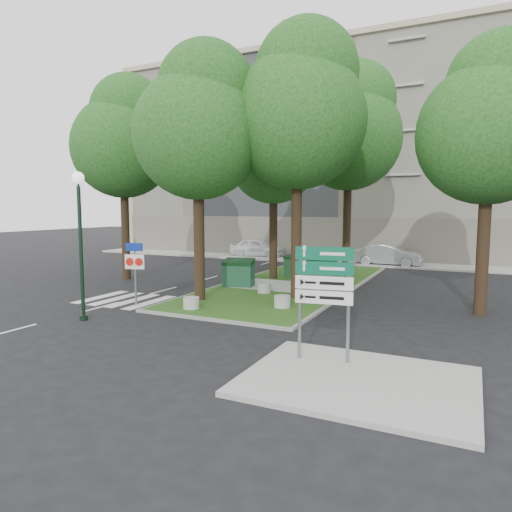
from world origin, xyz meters
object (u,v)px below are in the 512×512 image
Objects in this scene: dumpster_d at (320,282)px; street_lamp at (80,228)px; tree_median_mid at (276,149)px; traffic_sign_pole at (135,263)px; tree_median_near_right at (300,107)px; litter_bin at (338,274)px; car_white at (257,248)px; tree_street_left at (125,137)px; dumpster_a at (239,273)px; bollard_left at (191,303)px; tree_street_right at (493,120)px; bollard_right at (282,301)px; tree_median_near_left at (200,122)px; bollard_mid at (264,288)px; directional_sign at (324,285)px; tree_median_far at (351,127)px; dumpster_b at (298,266)px; car_silver at (388,255)px; dumpster_c at (323,269)px.

street_lamp is at bearing -130.34° from dumpster_d.
tree_median_mid is 3.73× the size of traffic_sign_pole.
tree_median_near_right reaches higher than litter_bin.
car_white is at bearing 98.78° from street_lamp.
dumpster_a is at bearing -0.25° from tree_street_left.
dumpster_a is 5.22m from bollard_left.
dumpster_a is 0.32× the size of street_lamp.
tree_street_right is 8.67m from dumpster_d.
bollard_left is 0.97× the size of bollard_right.
tree_median_near_left is at bearing -100.83° from dumpster_a.
dumpster_d reaches higher than bollard_mid.
tree_median_far is at bearing 92.74° from directional_sign.
bollard_right is at bearing -54.83° from dumpster_b.
dumpster_a is at bearing 75.99° from street_lamp.
car_silver is (5.03, 12.08, -0.03)m from dumpster_a.
street_lamp is at bearing -131.00° from tree_median_near_right.
bollard_left is 4.28m from bollard_mid.
car_silver is (0.50, 13.45, -0.09)m from dumpster_d.
tree_street_left is (-10.50, 1.50, -0.33)m from tree_median_near_right.
tree_median_near_right is 7.12× the size of dumpster_b.
bollard_right is 6.35m from directional_sign.
tree_median_mid is 6.94m from dumpster_a.
tree_street_right is at bearing 13.39° from tree_median_near_left.
directional_sign is at bearing -92.59° from dumpster_c.
dumpster_c is 6.90m from bollard_right.
tree_median_near_right reaches higher than dumpster_c.
tree_street_left is (-7.50, -3.00, 0.67)m from tree_median_mid.
street_lamp reaches higher than dumpster_d.
directional_sign is at bearing -76.26° from litter_bin.
tree_median_near_right reaches higher than dumpster_b.
tree_street_left is at bearing -135.96° from dumpster_b.
dumpster_b is (-2.22, -2.09, -7.59)m from tree_median_far.
bollard_left is at bearing -105.52° from bollard_mid.
tree_median_far is 8.05m from dumpster_c.
litter_bin is at bearing 68.81° from bollard_left.
car_white reaches higher than dumpster_b.
tree_median_far is 2.69× the size of car_silver.
street_lamp reaches higher than car_white.
traffic_sign_pole is at bearing -145.05° from dumpster_d.
tree_street_left is at bearing 121.77° from street_lamp.
tree_street_right is (17.50, -1.00, -0.67)m from tree_street_left.
dumpster_d is (-6.09, -0.40, -6.16)m from tree_street_right.
tree_median_near_right is 6.91× the size of dumpster_d.
traffic_sign_pole reaches higher than car_silver.
tree_median_near_left is 17.48× the size of bollard_left.
tree_median_mid is 16.09× the size of bollard_right.
tree_median_near_right is 7.03× the size of dumpster_c.
tree_street_right reaches higher than dumpster_b.
directional_sign is (6.33, -11.70, -4.97)m from tree_median_mid.
tree_median_mid is 13.14m from car_white.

